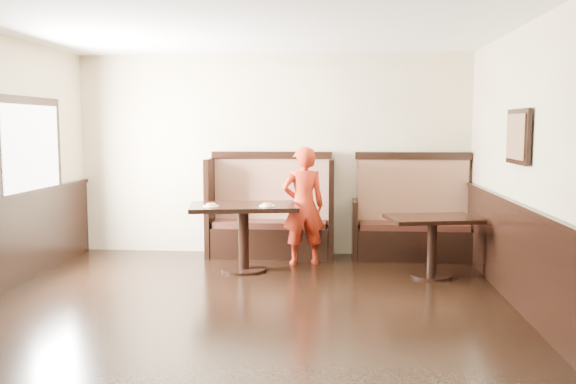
# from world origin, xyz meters

# --- Properties ---
(ground) EXTENTS (7.00, 7.00, 0.00)m
(ground) POSITION_xyz_m (0.00, 0.00, 0.00)
(ground) COLOR black
(ground) RESTS_ON ground
(room_shell) EXTENTS (7.00, 7.00, 7.00)m
(room_shell) POSITION_xyz_m (-0.30, 0.28, 0.67)
(room_shell) COLOR beige
(room_shell) RESTS_ON ground
(booth_main) EXTENTS (1.75, 0.72, 1.45)m
(booth_main) POSITION_xyz_m (0.00, 3.30, 0.53)
(booth_main) COLOR black
(booth_main) RESTS_ON ground
(booth_neighbor) EXTENTS (1.65, 0.72, 1.45)m
(booth_neighbor) POSITION_xyz_m (1.95, 3.29, 0.48)
(booth_neighbor) COLOR black
(booth_neighbor) RESTS_ON ground
(table_main) EXTENTS (1.43, 1.03, 0.83)m
(table_main) POSITION_xyz_m (-0.24, 2.38, 0.64)
(table_main) COLOR black
(table_main) RESTS_ON ground
(table_neighbor) EXTENTS (1.17, 0.89, 0.73)m
(table_neighbor) POSITION_xyz_m (2.05, 2.26, 0.55)
(table_neighbor) COLOR black
(table_neighbor) RESTS_ON ground
(child) EXTENTS (0.64, 0.50, 1.54)m
(child) POSITION_xyz_m (0.48, 2.81, 0.77)
(child) COLOR #B02712
(child) RESTS_ON ground
(pizza_plate_left) EXTENTS (0.20, 0.20, 0.04)m
(pizza_plate_left) POSITION_xyz_m (-0.61, 2.19, 0.85)
(pizza_plate_left) COLOR white
(pizza_plate_left) RESTS_ON table_main
(pizza_plate_right) EXTENTS (0.20, 0.20, 0.04)m
(pizza_plate_right) POSITION_xyz_m (0.07, 2.27, 0.85)
(pizza_plate_right) COLOR white
(pizza_plate_right) RESTS_ON table_main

